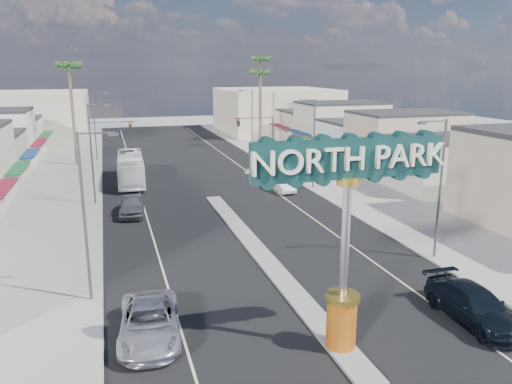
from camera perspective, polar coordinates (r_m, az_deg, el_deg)
ground at (r=48.18m, az=-5.19°, el=-0.44°), size 160.00×160.00×0.00m
road at (r=48.18m, az=-5.19°, el=-0.43°), size 20.00×120.00×0.01m
median_island at (r=33.35m, az=0.44°, el=-6.94°), size 1.30×30.00×0.16m
sidewalk_left at (r=47.51m, az=-21.96°, el=-1.56°), size 8.00×120.00×0.12m
sidewalk_right at (r=52.66m, az=9.89°, el=0.74°), size 8.00×120.00×0.12m
storefront_row_right at (r=68.07m, az=12.70°, el=6.13°), size 12.00×42.00×6.00m
backdrop_far_left at (r=91.97m, az=-24.92°, el=7.80°), size 20.00×20.00×8.00m
backdrop_far_right at (r=96.28m, az=2.25°, el=9.31°), size 20.00×20.00×8.00m
gateway_sign at (r=20.88m, az=10.28°, el=-3.21°), size 8.20×1.50×9.15m
traffic_signal_left at (r=60.22m, az=-16.68°, el=6.10°), size 5.09×0.45×6.00m
traffic_signal_right at (r=62.97m, az=0.37°, el=7.02°), size 5.09×0.45×6.00m
streetlight_l_near at (r=26.68m, az=-18.77°, el=-1.85°), size 2.03×0.22×9.00m
streetlight_l_mid at (r=46.27m, az=-18.13°, el=4.73°), size 2.03×0.22×9.00m
streetlight_l_far at (r=68.09m, az=-17.85°, el=7.56°), size 2.03×0.22×9.00m
streetlight_r_near at (r=33.12m, az=20.14°, el=1.05°), size 2.03×0.22×9.00m
streetlight_r_mid at (r=50.25m, az=6.47°, el=6.03°), size 2.03×0.22×9.00m
streetlight_r_far at (r=70.86m, az=-0.58°, el=8.46°), size 2.03×0.22×9.00m
palm_left_far at (r=65.83m, az=-20.58°, el=12.76°), size 2.60×2.60×13.10m
palm_right_mid at (r=75.10m, az=0.47°, el=13.01°), size 2.60×2.60×12.10m
palm_right_far at (r=81.41m, az=0.57°, el=14.35°), size 2.60×2.60×14.10m
suv_left at (r=23.91m, az=-12.10°, el=-14.33°), size 3.19×5.99×1.60m
suv_right at (r=26.94m, az=23.67°, el=-11.78°), size 2.36×5.79×1.68m
car_parked_left at (r=42.93m, az=-14.05°, el=-1.47°), size 2.44×5.08×1.67m
car_parked_right at (r=49.75m, az=2.95°, el=0.93°), size 1.63×4.44×1.45m
city_bus at (r=54.84m, az=-14.14°, el=2.64°), size 3.00×11.18×3.09m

